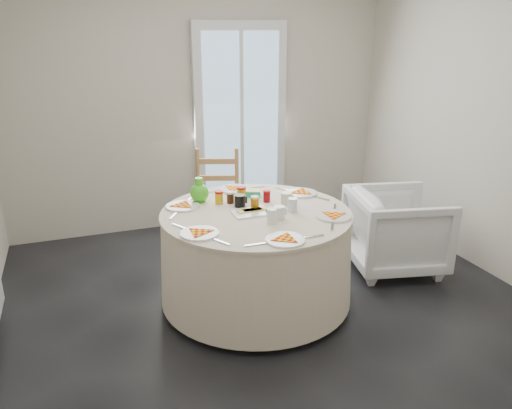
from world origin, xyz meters
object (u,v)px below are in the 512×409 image
object	(u,v)px
wooden_chair	(217,204)
armchair	(396,227)
table	(256,257)
green_pitcher	(199,186)

from	to	relation	value
wooden_chair	armchair	size ratio (longest dim) A/B	1.25
table	wooden_chair	distance (m)	1.03
wooden_chair	green_pitcher	world-z (taller)	green_pitcher
table	green_pitcher	xyz separation A→B (m)	(-0.33, 0.37, 0.49)
armchair	green_pitcher	xyz separation A→B (m)	(-1.68, 0.24, 0.48)
green_pitcher	armchair	bearing A→B (deg)	-29.86
wooden_chair	green_pitcher	size ratio (longest dim) A/B	5.10
table	green_pitcher	distance (m)	0.70
green_pitcher	table	bearing A→B (deg)	-69.41
wooden_chair	table	bearing A→B (deg)	-70.06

